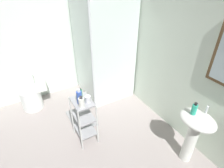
{
  "coord_description": "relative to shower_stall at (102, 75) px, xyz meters",
  "views": [
    {
      "loc": [
        1.65,
        -0.19,
        2.3
      ],
      "look_at": [
        -0.17,
        0.86,
        0.95
      ],
      "focal_mm": 28.85,
      "sensor_mm": 36.0,
      "label": 1
    }
  ],
  "objects": [
    {
      "name": "toilet",
      "position": [
        -0.27,
        -1.33,
        -0.15
      ],
      "size": [
        0.37,
        0.49,
        0.76
      ],
      "color": "white",
      "rests_on": "ground_plane"
    },
    {
      "name": "wall_left",
      "position": [
        -0.64,
        -1.23,
        0.79
      ],
      "size": [
        0.1,
        4.2,
        2.5
      ],
      "primitive_type": "cube",
      "color": "silver",
      "rests_on": "ground_plane"
    },
    {
      "name": "body_wash_bottle_green",
      "position": [
        0.85,
        -0.78,
        0.35
      ],
      "size": [
        0.06,
        0.06,
        0.16
      ],
      "color": "#2E9B55",
      "rests_on": "storage_cart"
    },
    {
      "name": "sink_faucet",
      "position": [
        1.99,
        0.41,
        0.4
      ],
      "size": [
        0.03,
        0.03,
        0.1
      ],
      "primitive_type": "cylinder",
      "color": "silver",
      "rests_on": "pedestal_sink"
    },
    {
      "name": "storage_cart",
      "position": [
        0.93,
        -0.8,
        -0.03
      ],
      "size": [
        0.38,
        0.28,
        0.74
      ],
      "color": "silver",
      "rests_on": "ground_plane"
    },
    {
      "name": "rinse_cup",
      "position": [
        1.0,
        -0.73,
        0.33
      ],
      "size": [
        0.08,
        0.08,
        0.1
      ],
      "primitive_type": "cylinder",
      "color": "silver",
      "rests_on": "storage_cart"
    },
    {
      "name": "shower_stall",
      "position": [
        0.0,
        0.0,
        0.0
      ],
      "size": [
        0.92,
        0.92,
        2.0
      ],
      "color": "white",
      "rests_on": "ground_plane"
    },
    {
      "name": "pedestal_sink",
      "position": [
        1.99,
        0.29,
        0.12
      ],
      "size": [
        0.46,
        0.37,
        0.81
      ],
      "color": "white",
      "rests_on": "ground_plane"
    },
    {
      "name": "hand_soap_bottle",
      "position": [
        1.92,
        0.25,
        0.42
      ],
      "size": [
        0.06,
        0.06,
        0.17
      ],
      "color": "#2DBC99",
      "rests_on": "pedestal_sink"
    },
    {
      "name": "bath_mat",
      "position": [
        0.49,
        -0.7,
        -0.45
      ],
      "size": [
        0.6,
        0.4,
        0.02
      ],
      "primitive_type": "cube",
      "color": "gray",
      "rests_on": "ground_plane"
    },
    {
      "name": "ground_plane",
      "position": [
        1.21,
        -1.23,
        -0.47
      ],
      "size": [
        4.2,
        4.2,
        0.02
      ],
      "primitive_type": "cube",
      "color": "gray"
    },
    {
      "name": "shampoo_bottle_blue",
      "position": [
        0.96,
        -0.83,
        0.38
      ],
      "size": [
        0.08,
        0.08,
        0.23
      ],
      "color": "#3354B6",
      "rests_on": "storage_cart"
    },
    {
      "name": "lotion_bottle_white",
      "position": [
        1.05,
        -0.84,
        0.35
      ],
      "size": [
        0.08,
        0.08,
        0.17
      ],
      "color": "white",
      "rests_on": "storage_cart"
    },
    {
      "name": "wall_back",
      "position": [
        1.22,
        0.62,
        0.79
      ],
      "size": [
        4.2,
        0.14,
        2.5
      ],
      "color": "silver",
      "rests_on": "ground_plane"
    }
  ]
}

